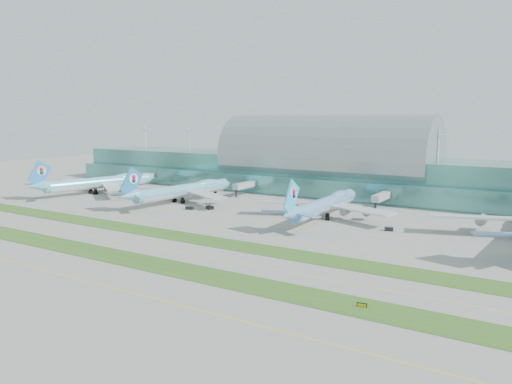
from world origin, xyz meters
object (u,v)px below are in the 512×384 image
Objects in this scene: airliner_c at (325,203)px; taxiway_sign_east at (362,305)px; airliner_a at (100,182)px; airliner_b at (185,189)px; terminal at (326,167)px.

airliner_c reaches higher than taxiway_sign_east.
airliner_a is 1.00× the size of airliner_b.
terminal is 82.74m from airliner_b.
airliner_b is (-44.67, -69.18, -8.05)m from terminal.
airliner_b is 75.78m from airliner_c.
airliner_a is 201.81m from taxiway_sign_east.
terminal is at bearing 48.27° from airliner_a.
airliner_a is 58.97m from airliner_b.
airliner_b is at bearing 15.81° from airliner_a.
airliner_c is (31.11, -69.33, -8.17)m from terminal.
airliner_a is at bearing -145.45° from terminal.
terminal reaches higher than taxiway_sign_east.
taxiway_sign_east is (48.17, -87.14, -5.58)m from airliner_c.
airliner_b is 31.68× the size of taxiway_sign_east.
airliner_b is at bearing 178.34° from airliner_c.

